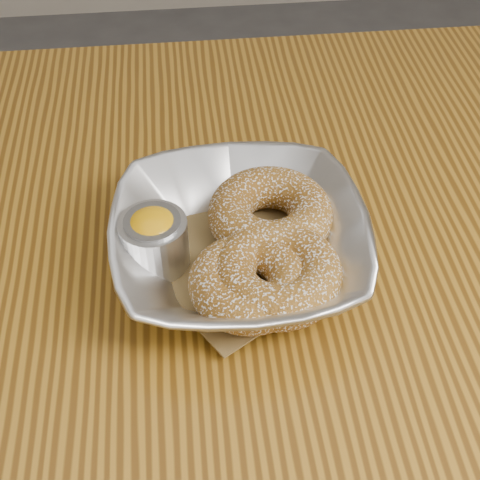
{
  "coord_description": "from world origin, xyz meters",
  "views": [
    {
      "loc": [
        -0.1,
        -0.36,
        1.17
      ],
      "look_at": [
        -0.06,
        0.02,
        0.78
      ],
      "focal_mm": 50.0,
      "sensor_mm": 36.0,
      "label": 1
    }
  ],
  "objects": [
    {
      "name": "serving_bowl",
      "position": [
        -0.06,
        0.02,
        0.78
      ],
      "size": [
        0.21,
        0.21,
        0.05
      ],
      "primitive_type": "imported",
      "color": "silver",
      "rests_on": "table"
    },
    {
      "name": "table",
      "position": [
        0.0,
        0.0,
        0.65
      ],
      "size": [
        1.2,
        0.8,
        0.75
      ],
      "color": "brown",
      "rests_on": "ground_plane"
    },
    {
      "name": "donut_back",
      "position": [
        -0.03,
        0.05,
        0.78
      ],
      "size": [
        0.14,
        0.14,
        0.04
      ],
      "primitive_type": "torus",
      "rotation": [
        0.0,
        0.0,
        -0.32
      ],
      "color": "brown",
      "rests_on": "parchment"
    },
    {
      "name": "donut_extra",
      "position": [
        -0.04,
        -0.02,
        0.78
      ],
      "size": [
        0.12,
        0.12,
        0.04
      ],
      "primitive_type": "torus",
      "rotation": [
        0.0,
        0.0,
        0.12
      ],
      "color": "brown",
      "rests_on": "parchment"
    },
    {
      "name": "parchment",
      "position": [
        -0.06,
        0.02,
        0.76
      ],
      "size": [
        0.2,
        0.2,
        0.0
      ],
      "primitive_type": "cube",
      "rotation": [
        0.0,
        0.0,
        0.56
      ],
      "color": "brown",
      "rests_on": "table"
    },
    {
      "name": "donut_front",
      "position": [
        -0.06,
        -0.03,
        0.78
      ],
      "size": [
        0.13,
        0.13,
        0.03
      ],
      "primitive_type": "torus",
      "rotation": [
        0.0,
        0.0,
        0.4
      ],
      "color": "brown",
      "rests_on": "parchment"
    },
    {
      "name": "ramekin",
      "position": [
        -0.13,
        0.02,
        0.79
      ],
      "size": [
        0.06,
        0.06,
        0.05
      ],
      "color": "silver",
      "rests_on": "table"
    }
  ]
}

